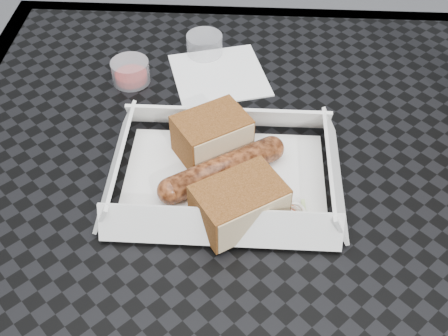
# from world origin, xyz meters

# --- Properties ---
(patio_table) EXTENTS (0.80, 0.80, 0.74)m
(patio_table) POSITION_xyz_m (0.00, 0.00, 0.67)
(patio_table) COLOR black
(patio_table) RESTS_ON ground
(food_tray) EXTENTS (0.22, 0.15, 0.00)m
(food_tray) POSITION_xyz_m (-0.05, 0.02, 0.75)
(food_tray) COLOR white
(food_tray) RESTS_ON patio_table
(bratwurst) EXTENTS (0.13, 0.10, 0.03)m
(bratwurst) POSITION_xyz_m (-0.05, 0.02, 0.76)
(bratwurst) COLOR brown
(bratwurst) RESTS_ON food_tray
(bread_near) EXTENTS (0.10, 0.09, 0.05)m
(bread_near) POSITION_xyz_m (-0.07, 0.07, 0.77)
(bread_near) COLOR brown
(bread_near) RESTS_ON food_tray
(bread_far) EXTENTS (0.10, 0.10, 0.04)m
(bread_far) POSITION_xyz_m (-0.04, -0.03, 0.77)
(bread_far) COLOR brown
(bread_far) RESTS_ON food_tray
(veg_garnish) EXTENTS (0.03, 0.03, 0.00)m
(veg_garnish) POSITION_xyz_m (0.02, -0.03, 0.75)
(veg_garnish) COLOR #F8490A
(veg_garnish) RESTS_ON food_tray
(napkin) EXTENTS (0.15, 0.15, 0.00)m
(napkin) POSITION_xyz_m (-0.07, 0.22, 0.75)
(napkin) COLOR white
(napkin) RESTS_ON patio_table
(condiment_cup_sauce) EXTENTS (0.05, 0.05, 0.03)m
(condiment_cup_sauce) POSITION_xyz_m (-0.19, 0.20, 0.76)
(condiment_cup_sauce) COLOR maroon
(condiment_cup_sauce) RESTS_ON patio_table
(condiment_cup_empty) EXTENTS (0.05, 0.05, 0.03)m
(condiment_cup_empty) POSITION_xyz_m (-0.09, 0.27, 0.76)
(condiment_cup_empty) COLOR silver
(condiment_cup_empty) RESTS_ON patio_table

